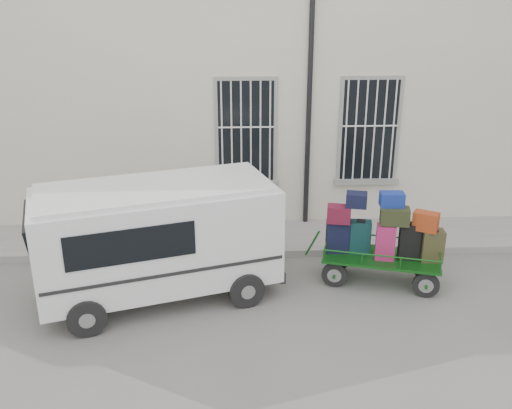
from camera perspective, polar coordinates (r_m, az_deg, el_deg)
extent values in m
plane|color=#63635E|center=(10.52, 1.76, -8.61)|extent=(80.00, 80.00, 0.00)
cube|color=beige|center=(14.81, 0.26, 12.42)|extent=(24.00, 5.00, 6.00)
cylinder|color=black|center=(12.39, 5.32, 9.74)|extent=(0.11, 0.11, 5.60)
cube|color=black|center=(12.46, -1.01, 7.29)|extent=(1.20, 0.08, 2.20)
cube|color=gray|center=(12.76, -0.98, 2.20)|extent=(1.45, 0.22, 0.12)
cube|color=black|center=(12.82, 11.24, 7.29)|extent=(1.20, 0.08, 2.20)
cube|color=gray|center=(13.12, 10.91, 2.34)|extent=(1.45, 0.22, 0.12)
cube|color=gray|center=(12.44, 1.00, -3.33)|extent=(24.00, 1.70, 0.15)
cylinder|color=black|center=(10.64, 7.85, -6.99)|extent=(0.47, 0.19, 0.48)
cylinder|color=gray|center=(10.64, 7.85, -6.99)|extent=(0.28, 0.16, 0.26)
cylinder|color=black|center=(11.28, 8.27, -5.31)|extent=(0.47, 0.19, 0.48)
cylinder|color=gray|center=(11.28, 8.27, -5.31)|extent=(0.28, 0.16, 0.26)
cylinder|color=black|center=(10.63, 16.63, -7.74)|extent=(0.47, 0.19, 0.48)
cylinder|color=gray|center=(10.63, 16.63, -7.74)|extent=(0.28, 0.16, 0.26)
cylinder|color=black|center=(11.28, 16.52, -6.02)|extent=(0.47, 0.19, 0.48)
cylinder|color=gray|center=(11.28, 16.52, -6.02)|extent=(0.28, 0.16, 0.26)
cube|color=#125015|center=(10.80, 12.43, -5.16)|extent=(2.28, 1.51, 0.05)
cylinder|color=#125015|center=(10.82, 5.67, -3.86)|extent=(0.28, 0.11, 0.53)
cube|color=black|center=(10.69, 8.32, -3.18)|extent=(0.49, 0.25, 0.62)
cube|color=black|center=(10.57, 8.41, -1.59)|extent=(0.21, 0.16, 0.03)
cube|color=#0D2F2F|center=(10.73, 10.39, -3.22)|extent=(0.42, 0.32, 0.62)
cube|color=black|center=(10.60, 10.51, -1.61)|extent=(0.18, 0.16, 0.03)
cube|color=#971B61|center=(10.55, 12.81, -3.68)|extent=(0.38, 0.29, 0.67)
cube|color=black|center=(10.42, 12.96, -1.94)|extent=(0.16, 0.14, 0.03)
cube|color=black|center=(10.67, 15.10, -3.57)|extent=(0.40, 0.26, 0.68)
cube|color=black|center=(10.53, 15.28, -1.81)|extent=(0.17, 0.14, 0.03)
cube|color=#2F3118|center=(10.73, 17.19, -3.93)|extent=(0.40, 0.30, 0.59)
cube|color=black|center=(10.61, 17.36, -2.41)|extent=(0.19, 0.18, 0.03)
cube|color=#4F0F1B|center=(10.47, 8.29, -0.95)|extent=(0.47, 0.35, 0.32)
cube|color=#2D2E17|center=(10.41, 13.71, -1.12)|extent=(0.55, 0.40, 0.30)
cube|color=maroon|center=(10.51, 16.62, -1.63)|extent=(0.49, 0.43, 0.34)
cube|color=black|center=(10.39, 10.02, 0.47)|extent=(0.43, 0.37, 0.26)
cube|color=navy|center=(10.39, 13.44, 0.51)|extent=(0.44, 0.30, 0.25)
cube|color=white|center=(9.98, -9.83, -3.08)|extent=(4.37, 2.84, 1.65)
cube|color=white|center=(9.67, -10.14, 1.59)|extent=(4.15, 2.65, 0.09)
cube|color=black|center=(9.78, -21.53, -2.78)|extent=(0.60, 1.50, 0.69)
cube|color=black|center=(9.01, -12.37, -4.06)|extent=(1.94, 0.62, 0.57)
cube|color=black|center=(10.36, 1.15, -0.21)|extent=(0.41, 1.24, 0.50)
cube|color=black|center=(10.78, 1.06, -5.45)|extent=(0.58, 1.65, 0.20)
cube|color=white|center=(10.70, 1.25, -4.41)|extent=(0.14, 0.38, 0.11)
cylinder|color=black|center=(9.53, -16.58, -10.78)|extent=(0.65, 0.37, 0.62)
cylinder|color=black|center=(11.01, -17.20, -6.34)|extent=(0.65, 0.37, 0.62)
cylinder|color=black|center=(9.91, -0.98, -8.50)|extent=(0.65, 0.37, 0.62)
cylinder|color=black|center=(11.35, -3.71, -4.55)|extent=(0.65, 0.37, 0.62)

